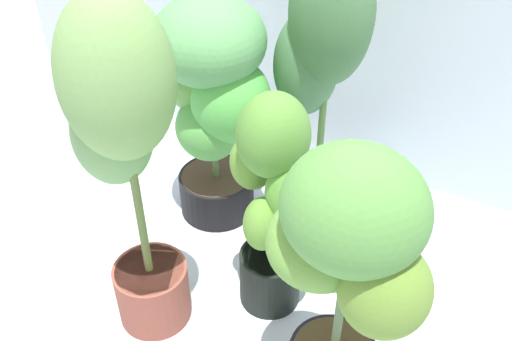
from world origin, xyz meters
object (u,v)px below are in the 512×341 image
object	(u,v)px
potted_plant_front_left	(124,142)
potted_plant_center	(273,200)
potted_plant_front_right	(346,265)
potted_plant_back_left	(213,92)
potted_plant_back_center	(320,68)

from	to	relation	value
potted_plant_front_left	potted_plant_center	world-z (taller)	potted_plant_front_left
potted_plant_center	potted_plant_front_right	bearing A→B (deg)	-36.97
potted_plant_front_left	potted_plant_back_left	xyz separation A→B (m)	(-0.06, 0.48, -0.12)
potted_plant_back_center	potted_plant_back_left	xyz separation A→B (m)	(-0.30, -0.12, -0.10)
potted_plant_front_left	potted_plant_back_center	bearing A→B (deg)	67.57
potted_plant_front_left	potted_plant_back_left	world-z (taller)	potted_plant_front_left
potted_plant_front_right	potted_plant_back_left	size ratio (longest dim) A/B	0.98
potted_plant_back_center	potted_plant_front_right	world-z (taller)	potted_plant_back_center
potted_plant_front_left	potted_plant_back_left	size ratio (longest dim) A/B	1.24
potted_plant_back_left	potted_plant_back_center	bearing A→B (deg)	21.49
potted_plant_front_right	potted_plant_front_left	world-z (taller)	potted_plant_front_left
potted_plant_front_right	potted_plant_back_center	bearing A→B (deg)	117.88
potted_plant_center	potted_plant_front_left	bearing A→B (deg)	-145.79
potted_plant_front_right	potted_plant_front_left	bearing A→B (deg)	179.42
potted_plant_front_left	potted_plant_center	xyz separation A→B (m)	(0.29, 0.20, -0.21)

